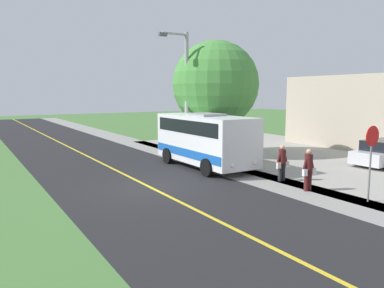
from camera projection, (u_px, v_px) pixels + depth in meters
name	position (u px, v px, depth m)	size (l,w,h in m)	color
ground_plane	(151.00, 188.00, 16.38)	(120.00, 120.00, 0.00)	#477238
road_surface	(151.00, 188.00, 16.37)	(8.00, 100.00, 0.01)	black
sidewalk	(245.00, 174.00, 19.06)	(2.40, 100.00, 0.01)	gray
road_centre_line	(151.00, 188.00, 16.37)	(0.16, 100.00, 0.00)	gold
shuttle_bus_front	(205.00, 138.00, 20.74)	(2.73, 6.78, 2.97)	white
pedestrian_with_bags	(308.00, 168.00, 15.76)	(0.72, 0.34, 1.78)	#4C1919
pedestrian_waiting	(282.00, 162.00, 17.53)	(0.72, 0.34, 1.70)	#262628
stop_sign	(371.00, 150.00, 14.01)	(0.76, 0.07, 2.88)	slate
street_light_pole	(185.00, 90.00, 22.89)	(1.97, 0.24, 7.66)	#9E9EA3
tree_curbside	(216.00, 84.00, 24.46)	(5.59, 5.59, 7.43)	brown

